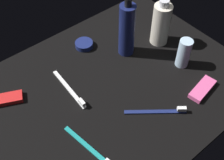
# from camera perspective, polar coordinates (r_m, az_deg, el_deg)

# --- Properties ---
(ground_plane) EXTENTS (0.84, 0.64, 0.01)m
(ground_plane) POSITION_cam_1_polar(r_m,az_deg,el_deg) (0.93, -0.00, -1.45)
(ground_plane) COLOR black
(lotion_bottle) EXTENTS (0.05, 0.05, 0.22)m
(lotion_bottle) POSITION_cam_1_polar(r_m,az_deg,el_deg) (0.97, 2.87, 9.61)
(lotion_bottle) COLOR #161E50
(lotion_bottle) RESTS_ON ground_plane
(bodywash_bottle) EXTENTS (0.06, 0.06, 0.17)m
(bodywash_bottle) POSITION_cam_1_polar(r_m,az_deg,el_deg) (1.04, 9.37, 10.60)
(bodywash_bottle) COLOR silver
(bodywash_bottle) RESTS_ON ground_plane
(deodorant_stick) EXTENTS (0.04, 0.04, 0.10)m
(deodorant_stick) POSITION_cam_1_polar(r_m,az_deg,el_deg) (0.98, 13.62, 5.05)
(deodorant_stick) COLOR silver
(deodorant_stick) RESTS_ON ground_plane
(toothbrush_white) EXTENTS (0.02, 0.18, 0.02)m
(toothbrush_white) POSITION_cam_1_polar(r_m,az_deg,el_deg) (0.92, -7.91, -2.01)
(toothbrush_white) COLOR white
(toothbrush_white) RESTS_ON ground_plane
(toothbrush_navy) EXTENTS (0.15, 0.12, 0.02)m
(toothbrush_navy) POSITION_cam_1_polar(r_m,az_deg,el_deg) (0.87, 9.04, -5.89)
(toothbrush_navy) COLOR navy
(toothbrush_navy) RESTS_ON ground_plane
(toothbrush_teal) EXTENTS (0.04, 0.18, 0.02)m
(toothbrush_teal) POSITION_cam_1_polar(r_m,az_deg,el_deg) (0.80, -3.95, -13.14)
(toothbrush_teal) COLOR teal
(toothbrush_teal) RESTS_ON ground_plane
(snack_bar_red) EXTENTS (0.11, 0.08, 0.01)m
(snack_bar_red) POSITION_cam_1_polar(r_m,az_deg,el_deg) (0.94, -19.86, -3.50)
(snack_bar_red) COLOR red
(snack_bar_red) RESTS_ON ground_plane
(snack_bar_pink) EXTENTS (0.11, 0.06, 0.01)m
(snack_bar_pink) POSITION_cam_1_polar(r_m,az_deg,el_deg) (0.95, 16.95, -1.66)
(snack_bar_pink) COLOR #E55999
(snack_bar_pink) RESTS_ON ground_plane
(cream_tin_left) EXTENTS (0.06, 0.06, 0.02)m
(cream_tin_left) POSITION_cam_1_polar(r_m,az_deg,el_deg) (1.05, -5.38, 6.81)
(cream_tin_left) COLOR navy
(cream_tin_left) RESTS_ON ground_plane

